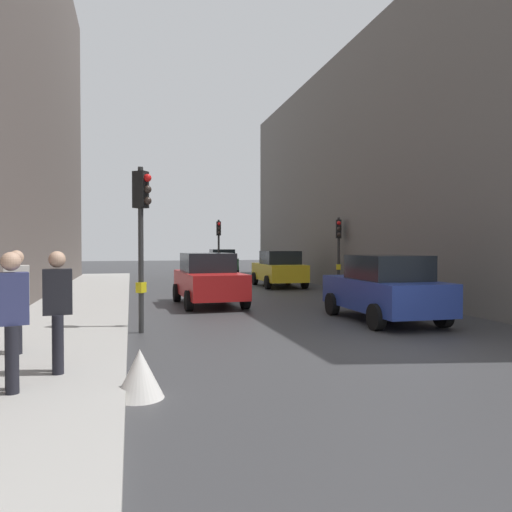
# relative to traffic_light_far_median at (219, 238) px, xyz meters

# --- Properties ---
(ground_plane) EXTENTS (120.00, 120.00, 0.00)m
(ground_plane) POSITION_rel_traffic_light_far_median_xyz_m (-0.44, -20.81, -2.47)
(ground_plane) COLOR #38383A
(sidewalk_kerb) EXTENTS (2.97, 40.00, 0.16)m
(sidewalk_kerb) POSITION_rel_traffic_light_far_median_xyz_m (-6.67, -14.81, -2.39)
(sidewalk_kerb) COLOR #A8A5A0
(sidewalk_kerb) RESTS_ON ground
(building_facade_right) EXTENTS (12.00, 29.06, 11.04)m
(building_facade_right) POSITION_rel_traffic_light_far_median_xyz_m (10.31, -8.05, 3.06)
(building_facade_right) COLOR slate
(building_facade_right) RESTS_ON ground
(traffic_light_far_median) EXTENTS (0.25, 0.43, 3.57)m
(traffic_light_far_median) POSITION_rel_traffic_light_far_median_xyz_m (0.00, 0.00, 0.00)
(traffic_light_far_median) COLOR #2D2D2D
(traffic_light_far_median) RESTS_ON ground
(traffic_light_near_right) EXTENTS (0.43, 0.39, 3.81)m
(traffic_light_near_right) POSITION_rel_traffic_light_far_median_xyz_m (-4.87, -17.47, 0.16)
(traffic_light_near_right) COLOR #2D2D2D
(traffic_light_near_right) RESTS_ON ground
(traffic_light_mid_street) EXTENTS (0.33, 0.45, 3.29)m
(traffic_light_mid_street) POSITION_rel_traffic_light_far_median_xyz_m (4.00, -8.47, -0.19)
(traffic_light_mid_street) COLOR #2D2D2D
(traffic_light_mid_street) RESTS_ON ground
(car_green_estate) EXTENTS (2.11, 4.25, 1.76)m
(car_green_estate) POSITION_rel_traffic_light_far_median_xyz_m (1.36, 6.53, -1.59)
(car_green_estate) COLOR #2D6038
(car_green_estate) RESTS_ON ground
(car_yellow_taxi) EXTENTS (2.10, 4.24, 1.76)m
(car_yellow_taxi) POSITION_rel_traffic_light_far_median_xyz_m (1.96, -5.93, -1.59)
(car_yellow_taxi) COLOR yellow
(car_yellow_taxi) RESTS_ON ground
(car_red_sedan) EXTENTS (2.17, 4.28, 1.76)m
(car_red_sedan) POSITION_rel_traffic_light_far_median_xyz_m (-2.56, -12.48, -1.59)
(car_red_sedan) COLOR red
(car_red_sedan) RESTS_ON ground
(car_blue_van) EXTENTS (2.07, 4.23, 1.76)m
(car_blue_van) POSITION_rel_traffic_light_far_median_xyz_m (1.43, -17.23, -1.59)
(car_blue_van) COLOR navy
(car_blue_van) RESTS_ON ground
(pedestrian_with_black_backpack) EXTENTS (0.64, 0.39, 1.77)m
(pedestrian_with_black_backpack) POSITION_rel_traffic_light_far_median_xyz_m (-7.07, -19.84, -1.30)
(pedestrian_with_black_backpack) COLOR black
(pedestrian_with_black_backpack) RESTS_ON sidewalk_kerb
(pedestrian_with_grey_backpack) EXTENTS (0.65, 0.41, 1.77)m
(pedestrian_with_grey_backpack) POSITION_rel_traffic_light_far_median_xyz_m (-6.63, -22.28, -1.30)
(pedestrian_with_grey_backpack) COLOR black
(pedestrian_with_grey_backpack) RESTS_ON sidewalk_kerb
(pedestrian_in_dark_coat) EXTENTS (0.43, 0.36, 1.77)m
(pedestrian_in_dark_coat) POSITION_rel_traffic_light_far_median_xyz_m (-6.15, -21.41, -1.34)
(pedestrian_in_dark_coat) COLOR black
(pedestrian_in_dark_coat) RESTS_ON sidewalk_kerb
(warning_sign_triangle) EXTENTS (0.64, 0.64, 0.65)m
(warning_sign_triangle) POSITION_rel_traffic_light_far_median_xyz_m (-5.01, -22.42, -2.14)
(warning_sign_triangle) COLOR silver
(warning_sign_triangle) RESTS_ON ground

